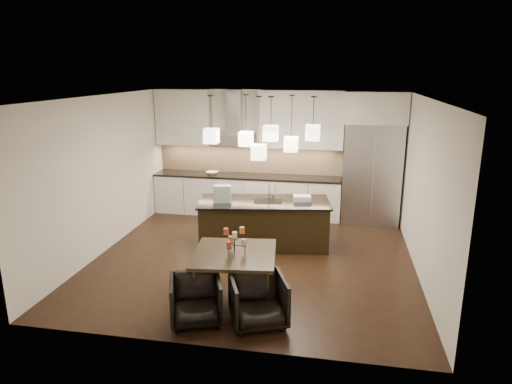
% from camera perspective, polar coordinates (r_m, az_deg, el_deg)
% --- Properties ---
extents(floor, '(5.50, 5.50, 0.02)m').
position_cam_1_polar(floor, '(8.19, -0.26, -8.22)').
color(floor, black).
rests_on(floor, ground).
extents(ceiling, '(5.50, 5.50, 0.02)m').
position_cam_1_polar(ceiling, '(7.53, -0.28, 11.88)').
color(ceiling, white).
rests_on(ceiling, wall_back).
extents(wall_back, '(5.50, 0.02, 2.80)m').
position_cam_1_polar(wall_back, '(10.41, 2.57, 4.95)').
color(wall_back, silver).
rests_on(wall_back, ground).
extents(wall_front, '(5.50, 0.02, 2.80)m').
position_cam_1_polar(wall_front, '(5.17, -5.98, -5.75)').
color(wall_front, silver).
rests_on(wall_front, ground).
extents(wall_left, '(0.02, 5.50, 2.80)m').
position_cam_1_polar(wall_left, '(8.68, -18.49, 2.12)').
color(wall_left, silver).
rests_on(wall_left, ground).
extents(wall_right, '(0.02, 5.50, 2.80)m').
position_cam_1_polar(wall_right, '(7.74, 20.25, 0.44)').
color(wall_right, silver).
rests_on(wall_right, ground).
extents(refrigerator, '(1.20, 0.72, 2.15)m').
position_cam_1_polar(refrigerator, '(10.03, 14.21, 2.21)').
color(refrigerator, '#B7B7BA').
rests_on(refrigerator, floor).
extents(fridge_panel, '(1.26, 0.72, 0.65)m').
position_cam_1_polar(fridge_panel, '(9.83, 14.74, 10.19)').
color(fridge_panel, silver).
rests_on(fridge_panel, refrigerator).
extents(lower_cabinets, '(4.21, 0.62, 0.88)m').
position_cam_1_polar(lower_cabinets, '(10.41, -1.16, -0.46)').
color(lower_cabinets, silver).
rests_on(lower_cabinets, floor).
extents(countertop, '(4.21, 0.66, 0.04)m').
position_cam_1_polar(countertop, '(10.30, -1.17, 2.01)').
color(countertop, black).
rests_on(countertop, lower_cabinets).
extents(backsplash, '(4.21, 0.02, 0.63)m').
position_cam_1_polar(backsplash, '(10.51, -0.85, 4.15)').
color(backsplash, tan).
rests_on(backsplash, countertop).
extents(upper_cab_left, '(1.25, 0.35, 1.25)m').
position_cam_1_polar(upper_cab_left, '(10.61, -9.00, 9.20)').
color(upper_cab_left, silver).
rests_on(upper_cab_left, wall_back).
extents(upper_cab_right, '(1.85, 0.35, 1.25)m').
position_cam_1_polar(upper_cab_right, '(10.05, 5.62, 8.99)').
color(upper_cab_right, silver).
rests_on(upper_cab_right, wall_back).
extents(hood_canopy, '(0.90, 0.52, 0.24)m').
position_cam_1_polar(hood_canopy, '(10.25, -2.79, 6.60)').
color(hood_canopy, '#B7B7BA').
rests_on(hood_canopy, wall_back).
extents(hood_chimney, '(0.30, 0.28, 0.96)m').
position_cam_1_polar(hood_chimney, '(10.29, -2.69, 10.00)').
color(hood_chimney, '#B7B7BA').
rests_on(hood_chimney, hood_canopy).
extents(fruit_bowl, '(0.30, 0.30, 0.06)m').
position_cam_1_polar(fruit_bowl, '(10.42, -5.52, 2.39)').
color(fruit_bowl, silver).
rests_on(fruit_bowl, countertop).
extents(island_body, '(2.47, 1.30, 0.83)m').
position_cam_1_polar(island_body, '(8.61, 1.00, -4.02)').
color(island_body, black).
rests_on(island_body, floor).
extents(island_top, '(2.55, 1.38, 0.04)m').
position_cam_1_polar(island_top, '(8.48, 1.01, -1.26)').
color(island_top, black).
rests_on(island_top, island_body).
extents(faucet, '(0.13, 0.24, 0.36)m').
position_cam_1_polar(faucet, '(8.52, 1.66, 0.19)').
color(faucet, silver).
rests_on(faucet, island_top).
extents(tote_bag, '(0.34, 0.22, 0.32)m').
position_cam_1_polar(tote_bag, '(8.38, -4.24, -0.22)').
color(tote_bag, '#215E36').
rests_on(tote_bag, island_top).
extents(food_container, '(0.35, 0.27, 0.09)m').
position_cam_1_polar(food_container, '(8.53, 5.79, -0.77)').
color(food_container, silver).
rests_on(food_container, island_top).
extents(dining_table, '(1.29, 1.29, 0.69)m').
position_cam_1_polar(dining_table, '(6.73, -2.66, -10.31)').
color(dining_table, black).
rests_on(dining_table, floor).
extents(candelabra, '(0.37, 0.37, 0.41)m').
position_cam_1_polar(candelabra, '(6.51, -2.72, -5.93)').
color(candelabra, black).
rests_on(candelabra, dining_table).
extents(candle_a, '(0.08, 0.08, 0.09)m').
position_cam_1_polar(candle_a, '(6.51, -1.57, -6.28)').
color(candle_a, beige).
rests_on(candle_a, candelabra).
extents(candle_b, '(0.08, 0.08, 0.09)m').
position_cam_1_polar(candle_b, '(6.64, -3.16, -5.88)').
color(candle_b, orange).
rests_on(candle_b, candelabra).
extents(candle_c, '(0.08, 0.08, 0.09)m').
position_cam_1_polar(candle_c, '(6.43, -3.40, -6.59)').
color(candle_c, '#A93A28').
rests_on(candle_c, candelabra).
extents(candle_d, '(0.08, 0.08, 0.09)m').
position_cam_1_polar(candle_d, '(6.54, -1.76, -4.80)').
color(candle_d, orange).
rests_on(candle_d, candelabra).
extents(candle_e, '(0.08, 0.08, 0.09)m').
position_cam_1_polar(candle_e, '(6.51, -3.77, -4.94)').
color(candle_e, '#A93A28').
rests_on(candle_e, candelabra).
extents(candle_f, '(0.08, 0.08, 0.09)m').
position_cam_1_polar(candle_f, '(6.36, -2.68, -5.40)').
color(candle_f, beige).
rests_on(candle_f, candelabra).
extents(armchair_left, '(0.85, 0.86, 0.62)m').
position_cam_1_polar(armchair_left, '(6.20, -7.53, -13.21)').
color(armchair_left, black).
rests_on(armchair_left, floor).
extents(armchair_right, '(0.91, 0.92, 0.66)m').
position_cam_1_polar(armchair_right, '(6.09, 0.28, -13.39)').
color(armchair_right, black).
rests_on(armchair_right, floor).
extents(pendant_a, '(0.24, 0.24, 0.26)m').
position_cam_1_polar(pendant_a, '(8.19, -5.60, 7.00)').
color(pendant_a, '#ECE6BE').
rests_on(pendant_a, ceiling).
extents(pendant_b, '(0.24, 0.24, 0.26)m').
position_cam_1_polar(pendant_b, '(8.43, -1.26, 6.65)').
color(pendant_b, '#ECE6BE').
rests_on(pendant_b, ceiling).
extents(pendant_c, '(0.24, 0.24, 0.26)m').
position_cam_1_polar(pendant_c, '(7.84, 1.86, 7.35)').
color(pendant_c, '#ECE6BE').
rests_on(pendant_c, ceiling).
extents(pendant_d, '(0.24, 0.24, 0.26)m').
position_cam_1_polar(pendant_d, '(8.27, 4.41, 5.97)').
color(pendant_d, '#ECE6BE').
rests_on(pendant_d, ceiling).
extents(pendant_e, '(0.24, 0.24, 0.26)m').
position_cam_1_polar(pendant_e, '(7.88, 7.11, 7.36)').
color(pendant_e, '#ECE6BE').
rests_on(pendant_e, ceiling).
extents(pendant_f, '(0.24, 0.24, 0.26)m').
position_cam_1_polar(pendant_f, '(7.96, 0.35, 5.01)').
color(pendant_f, '#ECE6BE').
rests_on(pendant_f, ceiling).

